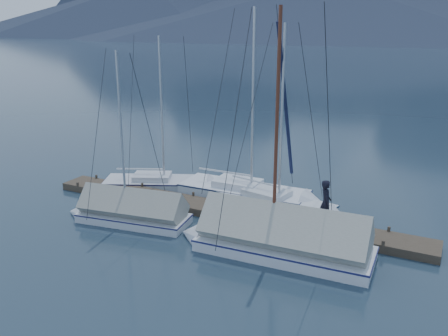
# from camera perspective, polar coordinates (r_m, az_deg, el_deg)

# --- Properties ---
(ground) EXTENTS (1000.00, 1000.00, 0.00)m
(ground) POSITION_cam_1_polar(r_m,az_deg,el_deg) (19.86, -2.62, -7.60)
(ground) COLOR #172634
(ground) RESTS_ON ground
(dock) EXTENTS (18.00, 1.50, 0.54)m
(dock) POSITION_cam_1_polar(r_m,az_deg,el_deg) (21.43, 0.00, -5.36)
(dock) COLOR #382D23
(dock) RESTS_ON ground
(mooring_posts) EXTENTS (15.12, 1.52, 0.35)m
(mooring_posts) POSITION_cam_1_polar(r_m,az_deg,el_deg) (21.55, -1.19, -4.53)
(mooring_posts) COLOR #382D23
(mooring_posts) RESTS_ON ground
(sailboat_open_left) EXTENTS (6.59, 4.29, 8.48)m
(sailboat_open_left) POSITION_cam_1_polar(r_m,az_deg,el_deg) (25.16, -6.16, -1.92)
(sailboat_open_left) COLOR silver
(sailboat_open_left) RESTS_ON ground
(sailboat_open_mid) EXTENTS (7.50, 3.21, 9.88)m
(sailboat_open_mid) POSITION_cam_1_polar(r_m,az_deg,el_deg) (23.35, 4.49, -3.32)
(sailboat_open_mid) COLOR silver
(sailboat_open_mid) RESTS_ON ground
(sailboat_open_right) EXTENTS (7.15, 3.39, 9.13)m
(sailboat_open_right) POSITION_cam_1_polar(r_m,az_deg,el_deg) (22.10, 7.66, -4.66)
(sailboat_open_right) COLOR silver
(sailboat_open_right) RESTS_ON ground
(sailboat_covered_near) EXTENTS (7.65, 3.26, 9.81)m
(sailboat_covered_near) POSITION_cam_1_polar(r_m,az_deg,el_deg) (18.04, 5.43, -8.58)
(sailboat_covered_near) COLOR white
(sailboat_covered_near) RESTS_ON ground
(sailboat_covered_far) EXTENTS (5.88, 2.63, 7.98)m
(sailboat_covered_far) POSITION_cam_1_polar(r_m,az_deg,el_deg) (21.10, -11.91, -5.28)
(sailboat_covered_far) COLOR silver
(sailboat_covered_far) RESTS_ON ground
(person) EXTENTS (0.71, 0.83, 1.92)m
(person) POSITION_cam_1_polar(r_m,az_deg,el_deg) (19.66, 12.14, -4.12)
(person) COLOR black
(person) RESTS_ON dock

